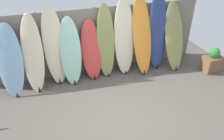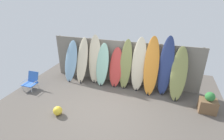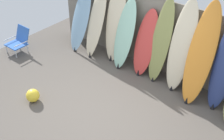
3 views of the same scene
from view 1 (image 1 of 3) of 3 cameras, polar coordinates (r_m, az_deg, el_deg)
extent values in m
plane|color=#5B544C|center=(4.94, 2.00, -11.13)|extent=(7.68, 7.68, 0.00)
cube|color=gray|center=(6.06, -4.31, 7.70)|extent=(6.08, 0.04, 1.80)
cylinder|color=#6C655B|center=(5.96, -18.00, 5.75)|extent=(0.10, 0.10, 1.80)
cylinder|color=#6C655B|center=(6.09, -4.40, 7.84)|extent=(0.10, 0.10, 1.80)
cylinder|color=#6C655B|center=(6.55, 8.06, 9.37)|extent=(0.10, 0.10, 1.80)
cylinder|color=#6C655B|center=(7.27, 18.55, 10.31)|extent=(0.10, 0.10, 1.80)
ellipsoid|color=#8CB7D6|center=(5.64, -25.07, 2.13)|extent=(0.65, 0.73, 1.71)
cone|color=black|center=(5.79, -23.51, -5.93)|extent=(0.08, 0.08, 0.12)
ellipsoid|color=beige|center=(5.57, -19.99, 3.92)|extent=(0.58, 0.73, 1.87)
cone|color=black|center=(5.75, -18.43, -4.79)|extent=(0.08, 0.08, 0.16)
ellipsoid|color=beige|center=(5.63, -14.82, 5.92)|extent=(0.55, 0.43, 2.01)
cone|color=black|center=(5.92, -13.47, -2.76)|extent=(0.08, 0.08, 0.16)
ellipsoid|color=#9ED6BC|center=(5.62, -10.79, 4.72)|extent=(0.60, 0.61, 1.72)
cone|color=black|center=(5.81, -9.68, -3.12)|extent=(0.08, 0.08, 0.14)
ellipsoid|color=#D13D38|center=(5.79, -5.41, 5.22)|extent=(0.56, 0.56, 1.57)
cone|color=black|center=(5.95, -4.56, -1.80)|extent=(0.08, 0.08, 0.15)
ellipsoid|color=olive|center=(5.80, -1.65, 7.42)|extent=(0.53, 0.53, 1.94)
cone|color=black|center=(6.07, -0.97, -1.18)|extent=(0.08, 0.08, 0.11)
ellipsoid|color=beige|center=(5.91, 3.21, 8.51)|extent=(0.59, 0.54, 2.06)
cone|color=black|center=(6.19, 3.63, -0.51)|extent=(0.08, 0.08, 0.10)
ellipsoid|color=orange|center=(6.01, 7.85, 9.01)|extent=(0.58, 0.76, 2.13)
cone|color=black|center=(6.21, 8.40, -0.48)|extent=(0.08, 0.08, 0.15)
ellipsoid|color=navy|center=(6.29, 11.77, 9.96)|extent=(0.57, 0.58, 2.19)
cone|color=black|center=(6.56, 11.72, 0.99)|extent=(0.08, 0.08, 0.13)
ellipsoid|color=olive|center=(6.47, 15.90, 8.42)|extent=(0.59, 0.83, 1.85)
cone|color=black|center=(6.59, 16.39, 0.58)|extent=(0.08, 0.08, 0.16)
cube|color=brown|center=(6.90, 24.59, 1.56)|extent=(0.52, 0.41, 0.44)
sphere|color=#317738|center=(6.75, 25.24, 4.10)|extent=(0.30, 0.30, 0.30)
camera|label=2|loc=(3.11, 94.29, 2.59)|focal=28.00mm
camera|label=3|loc=(4.58, 83.95, 18.09)|focal=50.00mm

